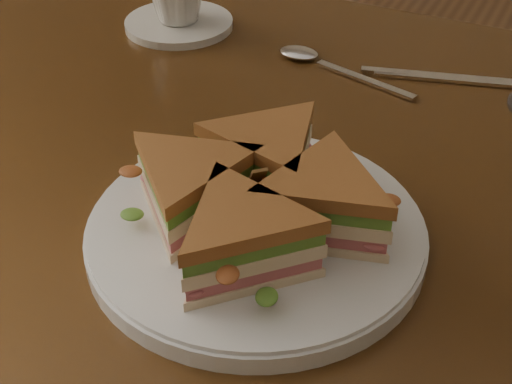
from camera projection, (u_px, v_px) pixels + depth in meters
table at (324, 253)px, 0.72m from camera, size 1.20×0.80×0.75m
plate at (256, 233)px, 0.58m from camera, size 0.28×0.28×0.02m
sandwich_wedges at (256, 197)px, 0.56m from camera, size 0.26×0.26×0.06m
crisps_mound at (256, 201)px, 0.56m from camera, size 0.09×0.09×0.05m
spoon at (314, 60)px, 0.84m from camera, size 0.18×0.06×0.01m
knife at (450, 79)px, 0.81m from camera, size 0.21×0.07×0.00m
saucer at (179, 24)px, 0.92m from camera, size 0.14×0.14×0.01m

